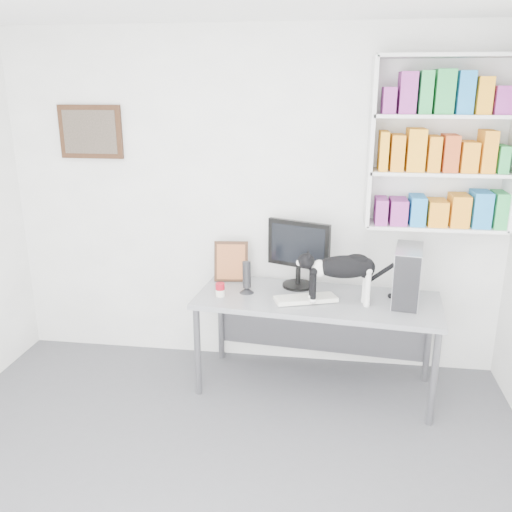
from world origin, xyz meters
The scene contains 11 objects.
room centered at (0.00, 0.00, 1.35)m, with size 4.01×4.01×2.70m.
bookshelf centered at (1.40, 1.85, 1.85)m, with size 1.03×0.28×1.24m, color silver.
wall_art centered at (-1.30, 1.97, 1.90)m, with size 0.52×0.04×0.42m, color #3F2514.
desk centered at (0.56, 1.54, 0.37)m, with size 1.79×0.70×0.75m, color gray.
monitor centered at (0.40, 1.76, 1.02)m, with size 0.51×0.24×0.54m, color black.
keyboard centered at (0.48, 1.47, 0.76)m, with size 0.45×0.17×0.03m, color silver.
pc_tower centered at (1.20, 1.55, 0.95)m, with size 0.18×0.41×0.41m, color #BABAC0.
speaker centered at (0.02, 1.57, 0.88)m, with size 0.11×0.11×0.26m, color black.
leaning_print centered at (-0.14, 1.83, 0.91)m, with size 0.27×0.11×0.33m, color #3F2514.
soup_can centered at (-0.16, 1.48, 0.80)m, with size 0.07×0.07×0.10m, color maroon.
cat centered at (0.73, 1.44, 0.94)m, with size 0.63×0.17×0.39m, color black, non-canonical shape.
Camera 1 is at (0.63, -2.23, 2.25)m, focal length 38.00 mm.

